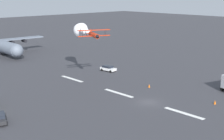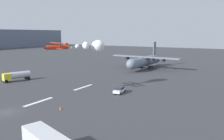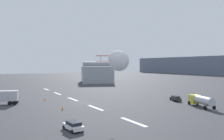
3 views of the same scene
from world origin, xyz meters
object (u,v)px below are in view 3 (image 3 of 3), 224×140
at_px(stunt_biplane_red, 117,60).
at_px(traffic_cone_far, 62,108).
at_px(traffic_cone_near, 45,99).
at_px(followme_car_yellow, 73,126).
at_px(airport_staff_sedan, 175,98).
at_px(fuel_tanker_truck, 201,100).

bearing_deg(stunt_biplane_red, traffic_cone_far, -166.08).
bearing_deg(traffic_cone_far, traffic_cone_near, -178.99).
xyz_separation_m(traffic_cone_near, traffic_cone_far, (15.83, 0.28, 0.00)).
xyz_separation_m(stunt_biplane_red, traffic_cone_near, (-33.55, -4.67, -11.18)).
bearing_deg(followme_car_yellow, traffic_cone_near, 173.95).
relative_size(airport_staff_sedan, traffic_cone_far, 6.34).
bearing_deg(airport_staff_sedan, stunt_biplane_red, -64.02).
distance_m(fuel_tanker_truck, traffic_cone_near, 43.63).
distance_m(followme_car_yellow, traffic_cone_far, 17.80).
relative_size(fuel_tanker_truck, traffic_cone_near, 11.45).
relative_size(followme_car_yellow, airport_staff_sedan, 0.96).
distance_m(followme_car_yellow, traffic_cone_near, 33.40).
xyz_separation_m(followme_car_yellow, airport_staff_sedan, (-13.64, 36.89, 0.00)).
height_order(airport_staff_sedan, traffic_cone_far, airport_staff_sedan).
distance_m(fuel_tanker_truck, airport_staff_sedan, 10.37).
height_order(fuel_tanker_truck, airport_staff_sedan, fuel_tanker_truck).
relative_size(stunt_biplane_red, followme_car_yellow, 3.42).
distance_m(stunt_biplane_red, traffic_cone_far, 21.41).
relative_size(fuel_tanker_truck, followme_car_yellow, 1.89).
height_order(stunt_biplane_red, fuel_tanker_truck, stunt_biplane_red).
bearing_deg(followme_car_yellow, fuel_tanker_truck, 95.53).
bearing_deg(airport_staff_sedan, traffic_cone_near, -120.39).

